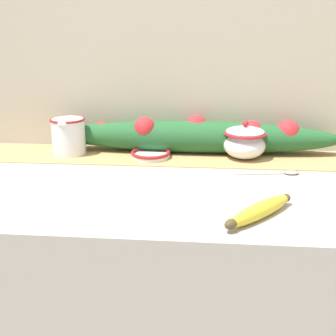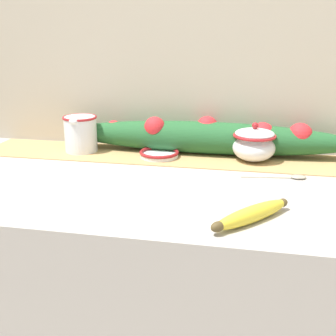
% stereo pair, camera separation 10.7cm
% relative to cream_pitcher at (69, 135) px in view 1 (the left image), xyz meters
% --- Properties ---
extents(countertop, '(1.57, 0.67, 0.88)m').
position_rel_cream_pitcher_xyz_m(countertop, '(0.41, -0.22, -0.50)').
color(countertop, '#B7B2AD').
rests_on(countertop, ground_plane).
extents(back_wall, '(2.37, 0.04, 2.40)m').
position_rel_cream_pitcher_xyz_m(back_wall, '(0.41, 0.13, 0.26)').
color(back_wall, '#B7AD99').
rests_on(back_wall, ground_plane).
extents(table_runner, '(1.45, 0.21, 0.00)m').
position_rel_cream_pitcher_xyz_m(table_runner, '(0.41, -0.00, -0.06)').
color(table_runner, tan).
rests_on(table_runner, countertop).
extents(cream_pitcher, '(0.11, 0.13, 0.12)m').
position_rel_cream_pitcher_xyz_m(cream_pitcher, '(0.00, 0.00, 0.00)').
color(cream_pitcher, white).
rests_on(cream_pitcher, countertop).
extents(sugar_bowl, '(0.13, 0.13, 0.12)m').
position_rel_cream_pitcher_xyz_m(sugar_bowl, '(0.56, -0.00, -0.01)').
color(sugar_bowl, white).
rests_on(sugar_bowl, countertop).
extents(small_dish, '(0.12, 0.12, 0.02)m').
position_rel_cream_pitcher_xyz_m(small_dish, '(0.27, -0.02, -0.05)').
color(small_dish, white).
rests_on(small_dish, countertop).
extents(banana, '(0.17, 0.18, 0.04)m').
position_rel_cream_pitcher_xyz_m(banana, '(0.55, -0.44, -0.05)').
color(banana, yellow).
rests_on(banana, countertop).
extents(spoon, '(0.18, 0.04, 0.01)m').
position_rel_cream_pitcher_xyz_m(spoon, '(0.67, -0.14, -0.06)').
color(spoon, '#A89E89').
rests_on(spoon, countertop).
extents(poinsettia_garland, '(0.93, 0.11, 0.12)m').
position_rel_cream_pitcher_xyz_m(poinsettia_garland, '(0.41, 0.05, -0.01)').
color(poinsettia_garland, '#235B2D').
rests_on(poinsettia_garland, countertop).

